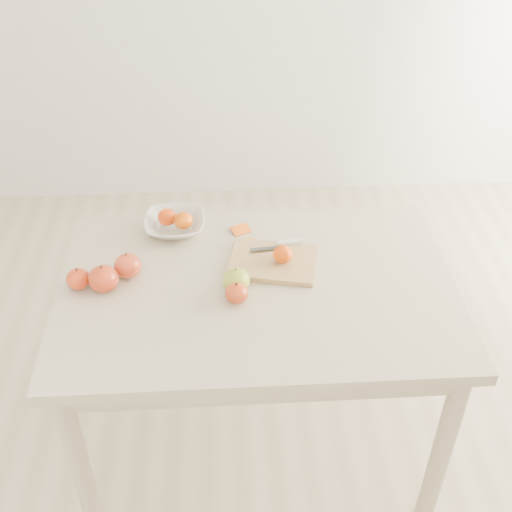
{
  "coord_description": "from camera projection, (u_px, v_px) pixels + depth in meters",
  "views": [
    {
      "loc": [
        -0.09,
        -1.48,
        2.0
      ],
      "look_at": [
        0.0,
        0.05,
        0.82
      ],
      "focal_mm": 45.0,
      "sensor_mm": 36.0,
      "label": 1
    }
  ],
  "objects": [
    {
      "name": "apple_red_b",
      "position": [
        103.0,
        279.0,
        1.89
      ],
      "size": [
        0.09,
        0.09,
        0.08
      ],
      "primitive_type": "ellipsoid",
      "color": "maroon",
      "rests_on": "table"
    },
    {
      "name": "orange_peel_a",
      "position": [
        241.0,
        231.0,
        2.15
      ],
      "size": [
        0.07,
        0.07,
        0.01
      ],
      "primitive_type": "cube",
      "rotation": [
        0.21,
        0.0,
        0.44
      ],
      "color": "#E15C0F",
      "rests_on": "table"
    },
    {
      "name": "fruit_bowl",
      "position": [
        175.0,
        224.0,
        2.14
      ],
      "size": [
        0.2,
        0.2,
        0.05
      ],
      "primitive_type": "imported",
      "color": "silver",
      "rests_on": "table"
    },
    {
      "name": "bowl_tangerine_near",
      "position": [
        167.0,
        217.0,
        2.13
      ],
      "size": [
        0.06,
        0.06,
        0.06
      ],
      "primitive_type": "ellipsoid",
      "color": "red",
      "rests_on": "fruit_bowl"
    },
    {
      "name": "cutting_board",
      "position": [
        273.0,
        262.0,
        2.01
      ],
      "size": [
        0.3,
        0.25,
        0.02
      ],
      "primitive_type": "cube",
      "rotation": [
        0.0,
        0.0,
        -0.21
      ],
      "color": "tan",
      "rests_on": "table"
    },
    {
      "name": "apple_red_d",
      "position": [
        78.0,
        279.0,
        1.91
      ],
      "size": [
        0.07,
        0.07,
        0.06
      ],
      "primitive_type": "ellipsoid",
      "color": "#A5030A",
      "rests_on": "table"
    },
    {
      "name": "apple_green",
      "position": [
        236.0,
        280.0,
        1.89
      ],
      "size": [
        0.08,
        0.08,
        0.07
      ],
      "primitive_type": "ellipsoid",
      "color": "olive",
      "rests_on": "table"
    },
    {
      "name": "paring_knife",
      "position": [
        285.0,
        244.0,
        2.06
      ],
      "size": [
        0.17,
        0.05,
        0.01
      ],
      "color": "silver",
      "rests_on": "cutting_board"
    },
    {
      "name": "table",
      "position": [
        257.0,
        309.0,
        2.0
      ],
      "size": [
        1.2,
        0.8,
        0.75
      ],
      "color": "beige",
      "rests_on": "ground"
    },
    {
      "name": "board_tangerine",
      "position": [
        283.0,
        254.0,
        1.98
      ],
      "size": [
        0.06,
        0.06,
        0.05
      ],
      "primitive_type": "ellipsoid",
      "color": "#D54207",
      "rests_on": "cutting_board"
    },
    {
      "name": "apple_red_a",
      "position": [
        128.0,
        266.0,
        1.95
      ],
      "size": [
        0.08,
        0.08,
        0.08
      ],
      "primitive_type": "ellipsoid",
      "color": "maroon",
      "rests_on": "table"
    },
    {
      "name": "apple_red_e",
      "position": [
        237.0,
        293.0,
        1.86
      ],
      "size": [
        0.07,
        0.07,
        0.06
      ],
      "primitive_type": "ellipsoid",
      "color": "#910708",
      "rests_on": "table"
    },
    {
      "name": "bowl_tangerine_far",
      "position": [
        183.0,
        220.0,
        2.12
      ],
      "size": [
        0.06,
        0.06,
        0.06
      ],
      "primitive_type": "ellipsoid",
      "color": "#CE4907",
      "rests_on": "fruit_bowl"
    },
    {
      "name": "orange_peel_b",
      "position": [
        250.0,
        241.0,
        2.11
      ],
      "size": [
        0.05,
        0.04,
        0.01
      ],
      "primitive_type": "cube",
      "rotation": [
        -0.14,
        0.0,
        -0.24
      ],
      "color": "orange",
      "rests_on": "table"
    },
    {
      "name": "ground",
      "position": [
        257.0,
        438.0,
        2.39
      ],
      "size": [
        3.5,
        3.5,
        0.0
      ],
      "primitive_type": "plane",
      "color": "#C6B293",
      "rests_on": "ground"
    }
  ]
}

